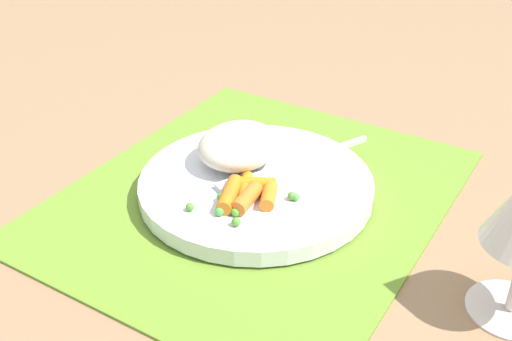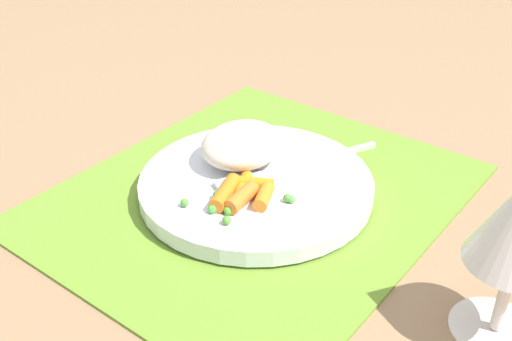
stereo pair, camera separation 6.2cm
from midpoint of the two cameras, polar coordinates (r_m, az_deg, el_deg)
ground_plane at (r=0.69m, az=2.60°, el=-2.46°), size 2.40×2.40×0.00m
placemat at (r=0.69m, az=2.60°, el=-2.26°), size 0.44×0.37×0.01m
plate at (r=0.68m, az=2.63°, el=-1.43°), size 0.25×0.25×0.02m
rice_mound at (r=0.70m, az=1.31°, el=2.28°), size 0.10×0.09×0.04m
carrot_portion at (r=0.64m, az=1.68°, el=-2.06°), size 0.07×0.06×0.02m
pea_scatter at (r=0.63m, az=0.70°, el=-3.03°), size 0.08×0.09×0.01m
fork at (r=0.69m, az=4.99°, el=0.06°), size 0.19×0.10×0.01m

